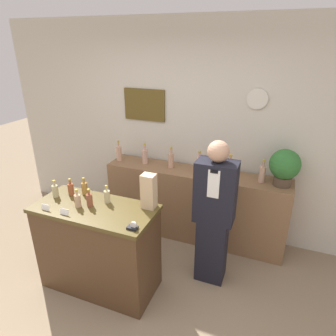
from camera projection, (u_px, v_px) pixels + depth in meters
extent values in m
cube|color=beige|center=(185.00, 131.00, 3.82)|extent=(5.20, 0.06, 2.70)
cube|color=brown|center=(144.00, 105.00, 3.84)|extent=(0.56, 0.02, 0.40)
cylinder|color=beige|center=(257.00, 99.00, 3.30)|extent=(0.23, 0.03, 0.23)
cube|color=brown|center=(194.00, 205.00, 3.86)|extent=(2.28, 0.41, 0.94)
cube|color=#4C331E|center=(99.00, 249.00, 3.06)|extent=(1.17, 0.53, 0.91)
cube|color=#4C3E1B|center=(94.00, 209.00, 2.87)|extent=(1.20, 0.56, 0.04)
cylinder|color=#2D5123|center=(47.00, 260.00, 3.10)|extent=(0.07, 0.07, 0.26)
cylinder|color=tan|center=(74.00, 269.00, 2.99)|extent=(0.07, 0.07, 0.26)
cylinder|color=#9E6B38|center=(103.00, 278.00, 2.88)|extent=(0.07, 0.07, 0.26)
cylinder|color=tan|center=(134.00, 287.00, 2.76)|extent=(0.07, 0.07, 0.26)
cube|color=black|center=(212.00, 249.00, 3.20)|extent=(0.30, 0.24, 0.73)
cube|color=black|center=(216.00, 192.00, 2.93)|extent=(0.40, 0.24, 0.64)
cube|color=white|center=(213.00, 184.00, 2.77)|extent=(0.11, 0.01, 0.28)
cube|color=black|center=(214.00, 172.00, 2.72)|extent=(0.07, 0.01, 0.03)
sphere|color=tan|center=(218.00, 151.00, 2.76)|extent=(0.21, 0.21, 0.21)
cylinder|color=#4C3D2D|center=(282.00, 181.00, 3.31)|extent=(0.19, 0.19, 0.11)
sphere|color=#2D6B2D|center=(285.00, 164.00, 3.23)|extent=(0.33, 0.33, 0.33)
cube|color=tan|center=(149.00, 191.00, 2.79)|extent=(0.13, 0.11, 0.34)
cube|color=black|center=(132.00, 228.00, 2.52)|extent=(0.09, 0.06, 0.02)
cylinder|color=silver|center=(134.00, 225.00, 2.51)|extent=(0.06, 0.02, 0.06)
cube|color=white|center=(45.00, 207.00, 2.80)|extent=(0.09, 0.02, 0.06)
cube|color=white|center=(64.00, 212.00, 2.73)|extent=(0.09, 0.02, 0.06)
cylinder|color=tan|center=(55.00, 191.00, 3.03)|extent=(0.06, 0.06, 0.12)
cylinder|color=tan|center=(54.00, 184.00, 2.99)|extent=(0.02, 0.02, 0.04)
cylinder|color=#B29933|center=(54.00, 181.00, 2.98)|extent=(0.03, 0.03, 0.01)
cylinder|color=brown|center=(71.00, 189.00, 3.06)|extent=(0.06, 0.06, 0.12)
cylinder|color=brown|center=(70.00, 182.00, 3.03)|extent=(0.02, 0.02, 0.04)
cylinder|color=#B29933|center=(69.00, 179.00, 3.02)|extent=(0.03, 0.03, 0.01)
cylinder|color=olive|center=(85.00, 188.00, 3.08)|extent=(0.06, 0.06, 0.12)
cylinder|color=olive|center=(84.00, 181.00, 3.05)|extent=(0.02, 0.02, 0.04)
cylinder|color=#B29933|center=(83.00, 179.00, 3.04)|extent=(0.03, 0.03, 0.01)
cylinder|color=tan|center=(78.00, 201.00, 2.85)|extent=(0.06, 0.06, 0.12)
cylinder|color=tan|center=(77.00, 193.00, 2.81)|extent=(0.02, 0.02, 0.04)
cylinder|color=#B29933|center=(76.00, 190.00, 2.80)|extent=(0.03, 0.03, 0.01)
cylinder|color=brown|center=(90.00, 200.00, 2.86)|extent=(0.06, 0.06, 0.12)
cylinder|color=brown|center=(89.00, 192.00, 2.82)|extent=(0.02, 0.02, 0.04)
cylinder|color=#B29933|center=(88.00, 190.00, 2.81)|extent=(0.03, 0.03, 0.01)
cylinder|color=tan|center=(107.00, 197.00, 2.92)|extent=(0.06, 0.06, 0.12)
cylinder|color=tan|center=(106.00, 189.00, 2.89)|extent=(0.02, 0.02, 0.04)
cylinder|color=#B29933|center=(106.00, 186.00, 2.88)|extent=(0.03, 0.03, 0.01)
cylinder|color=tan|center=(119.00, 154.00, 3.98)|extent=(0.07, 0.07, 0.19)
cylinder|color=tan|center=(118.00, 145.00, 3.93)|extent=(0.03, 0.03, 0.07)
cylinder|color=#B29933|center=(118.00, 142.00, 3.92)|extent=(0.03, 0.03, 0.02)
cylinder|color=tan|center=(145.00, 157.00, 3.89)|extent=(0.07, 0.07, 0.19)
cylinder|color=tan|center=(145.00, 147.00, 3.84)|extent=(0.03, 0.03, 0.07)
cylinder|color=#B29933|center=(145.00, 144.00, 3.82)|extent=(0.03, 0.03, 0.02)
cylinder|color=tan|center=(171.00, 161.00, 3.75)|extent=(0.07, 0.07, 0.19)
cylinder|color=tan|center=(171.00, 151.00, 3.71)|extent=(0.03, 0.03, 0.07)
cylinder|color=#B29933|center=(171.00, 148.00, 3.69)|extent=(0.03, 0.03, 0.02)
cylinder|color=tan|center=(199.00, 165.00, 3.62)|extent=(0.07, 0.07, 0.19)
cylinder|color=tan|center=(199.00, 155.00, 3.57)|extent=(0.03, 0.03, 0.07)
cylinder|color=#B29933|center=(200.00, 152.00, 3.55)|extent=(0.03, 0.03, 0.02)
cylinder|color=tan|center=(230.00, 169.00, 3.51)|extent=(0.07, 0.07, 0.19)
cylinder|color=tan|center=(231.00, 159.00, 3.46)|extent=(0.03, 0.03, 0.07)
cylinder|color=#B29933|center=(231.00, 155.00, 3.44)|extent=(0.03, 0.03, 0.02)
cylinder|color=tan|center=(262.00, 174.00, 3.37)|extent=(0.07, 0.07, 0.19)
cylinder|color=tan|center=(264.00, 164.00, 3.32)|extent=(0.03, 0.03, 0.07)
cylinder|color=#B29933|center=(264.00, 160.00, 3.30)|extent=(0.03, 0.03, 0.02)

